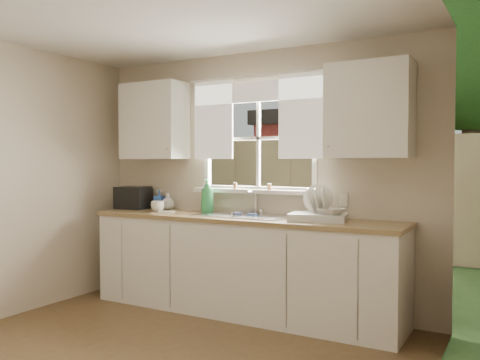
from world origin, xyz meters
The scene contains 19 objects.
room_walls centered at (0.00, -0.07, 1.24)m, with size 3.62×4.02×2.50m.
window centered at (0.00, 2.00, 1.49)m, with size 1.38×0.16×1.06m.
curtains centered at (0.00, 1.95, 1.93)m, with size 1.50×0.03×0.81m.
base_cabinets centered at (0.00, 1.68, 0.43)m, with size 3.00×0.62×0.87m, color white.
countertop centered at (0.00, 1.68, 0.89)m, with size 3.04×0.65×0.04m, color olive.
upper_cabinet_left centered at (-1.15, 1.82, 1.85)m, with size 0.70×0.33×0.80m, color white.
upper_cabinet_right centered at (1.15, 1.82, 1.85)m, with size 0.70×0.33×0.80m, color white.
wall_outlet centered at (0.88, 1.99, 1.08)m, with size 0.08×0.01×0.12m, color beige.
sill_jars centered at (-0.03, 1.94, 1.18)m, with size 0.42×0.04×0.06m.
backyard centered at (0.58, 8.42, 3.46)m, with size 20.00×10.00×6.13m.
sink centered at (0.00, 1.71, 0.84)m, with size 0.88×0.52×0.40m.
dish_rack centered at (0.74, 1.71, 0.97)m, with size 0.55×0.46×0.31m.
bowl centered at (0.88, 1.66, 1.00)m, with size 0.21×0.21×0.05m, color silver.
soap_bottle_a centered at (-0.46, 1.80, 1.08)m, with size 0.13×0.13×0.34m, color #2C8945.
soap_bottle_b centered at (-1.14, 1.89, 1.01)m, with size 0.09×0.09×0.21m, color #305AB6.
soap_bottle_c centered at (-1.02, 1.88, 1.00)m, with size 0.14×0.14×0.17m, color beige.
saucer centered at (-0.84, 1.63, 0.92)m, with size 0.17×0.17×0.01m, color silver.
cup centered at (-0.97, 1.65, 0.96)m, with size 0.14×0.14×0.11m, color silver.
black_appliance centered at (-1.40, 1.77, 1.03)m, with size 0.33×0.28×0.24m, color black.
Camera 1 is at (2.31, -2.43, 1.41)m, focal length 38.00 mm.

